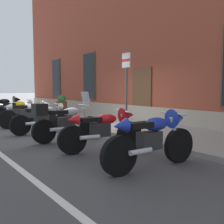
{
  "coord_description": "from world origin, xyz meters",
  "views": [
    {
      "loc": [
        7.91,
        -4.61,
        1.45
      ],
      "look_at": [
        1.35,
        0.35,
        0.69
      ],
      "focal_mm": 41.56,
      "sensor_mm": 36.0,
      "label": 1
    }
  ],
  "objects_px": {
    "motorcycle_black_sport": "(4,107)",
    "motorcycle_grey_naked": "(43,119)",
    "motorcycle_blue_sport": "(155,137)",
    "parking_sign": "(126,80)",
    "barrel_planter": "(62,106)",
    "motorcycle_silver_touring": "(64,121)",
    "motorcycle_white_sport": "(30,112)",
    "motorcycle_red_sport": "(105,128)",
    "motorcycle_yellow_naked": "(17,111)"
  },
  "relations": [
    {
      "from": "motorcycle_blue_sport",
      "to": "motorcycle_yellow_naked",
      "type": "bearing_deg",
      "value": 179.97
    },
    {
      "from": "parking_sign",
      "to": "motorcycle_grey_naked",
      "type": "bearing_deg",
      "value": -132.13
    },
    {
      "from": "motorcycle_black_sport",
      "to": "motorcycle_blue_sport",
      "type": "distance_m",
      "value": 9.58
    },
    {
      "from": "motorcycle_white_sport",
      "to": "motorcycle_silver_touring",
      "type": "relative_size",
      "value": 1.03
    },
    {
      "from": "motorcycle_black_sport",
      "to": "motorcycle_yellow_naked",
      "type": "distance_m",
      "value": 1.6
    },
    {
      "from": "motorcycle_silver_touring",
      "to": "motorcycle_grey_naked",
      "type": "bearing_deg",
      "value": 179.72
    },
    {
      "from": "motorcycle_yellow_naked",
      "to": "barrel_planter",
      "type": "distance_m",
      "value": 2.61
    },
    {
      "from": "motorcycle_blue_sport",
      "to": "barrel_planter",
      "type": "distance_m",
      "value": 9.15
    },
    {
      "from": "motorcycle_white_sport",
      "to": "parking_sign",
      "type": "xyz_separation_m",
      "value": [
        3.35,
        1.81,
        1.13
      ]
    },
    {
      "from": "motorcycle_white_sport",
      "to": "barrel_planter",
      "type": "xyz_separation_m",
      "value": [
        -2.58,
        2.54,
        0.01
      ]
    },
    {
      "from": "motorcycle_white_sport",
      "to": "motorcycle_red_sport",
      "type": "height_order",
      "value": "motorcycle_white_sport"
    },
    {
      "from": "motorcycle_blue_sport",
      "to": "parking_sign",
      "type": "distance_m",
      "value": 3.55
    },
    {
      "from": "motorcycle_black_sport",
      "to": "motorcycle_blue_sport",
      "type": "relative_size",
      "value": 1.03
    },
    {
      "from": "motorcycle_black_sport",
      "to": "motorcycle_yellow_naked",
      "type": "bearing_deg",
      "value": 4.18
    },
    {
      "from": "motorcycle_grey_naked",
      "to": "parking_sign",
      "type": "height_order",
      "value": "parking_sign"
    },
    {
      "from": "motorcycle_red_sport",
      "to": "barrel_planter",
      "type": "distance_m",
      "value": 7.59
    },
    {
      "from": "barrel_planter",
      "to": "parking_sign",
      "type": "bearing_deg",
      "value": -7.02
    },
    {
      "from": "motorcycle_white_sport",
      "to": "motorcycle_blue_sport",
      "type": "bearing_deg",
      "value": 0.52
    },
    {
      "from": "parking_sign",
      "to": "barrel_planter",
      "type": "relative_size",
      "value": 2.44
    },
    {
      "from": "motorcycle_red_sport",
      "to": "barrel_planter",
      "type": "height_order",
      "value": "barrel_planter"
    },
    {
      "from": "motorcycle_black_sport",
      "to": "motorcycle_silver_touring",
      "type": "xyz_separation_m",
      "value": [
        6.42,
        -0.09,
        -0.02
      ]
    },
    {
      "from": "motorcycle_black_sport",
      "to": "motorcycle_grey_naked",
      "type": "height_order",
      "value": "motorcycle_black_sport"
    },
    {
      "from": "barrel_planter",
      "to": "motorcycle_grey_naked",
      "type": "bearing_deg",
      "value": -32.79
    },
    {
      "from": "motorcycle_black_sport",
      "to": "motorcycle_blue_sport",
      "type": "bearing_deg",
      "value": 0.67
    },
    {
      "from": "motorcycle_silver_touring",
      "to": "motorcycle_yellow_naked",
      "type": "bearing_deg",
      "value": 177.53
    },
    {
      "from": "motorcycle_yellow_naked",
      "to": "barrel_planter",
      "type": "height_order",
      "value": "barrel_planter"
    },
    {
      "from": "motorcycle_grey_naked",
      "to": "motorcycle_red_sport",
      "type": "bearing_deg",
      "value": 4.76
    },
    {
      "from": "motorcycle_grey_naked",
      "to": "motorcycle_blue_sport",
      "type": "xyz_separation_m",
      "value": [
        4.64,
        0.2,
        0.1
      ]
    },
    {
      "from": "motorcycle_blue_sport",
      "to": "motorcycle_white_sport",
      "type": "bearing_deg",
      "value": -179.48
    },
    {
      "from": "motorcycle_silver_touring",
      "to": "motorcycle_blue_sport",
      "type": "xyz_separation_m",
      "value": [
        3.16,
        0.2,
        0.01
      ]
    },
    {
      "from": "motorcycle_grey_naked",
      "to": "motorcycle_silver_touring",
      "type": "bearing_deg",
      "value": -0.28
    },
    {
      "from": "motorcycle_blue_sport",
      "to": "barrel_planter",
      "type": "relative_size",
      "value": 2.12
    },
    {
      "from": "motorcycle_white_sport",
      "to": "motorcycle_red_sport",
      "type": "bearing_deg",
      "value": 1.4
    },
    {
      "from": "motorcycle_black_sport",
      "to": "motorcycle_yellow_naked",
      "type": "relative_size",
      "value": 1.06
    },
    {
      "from": "motorcycle_black_sport",
      "to": "motorcycle_white_sport",
      "type": "distance_m",
      "value": 3.36
    },
    {
      "from": "motorcycle_silver_touring",
      "to": "barrel_planter",
      "type": "distance_m",
      "value": 6.25
    },
    {
      "from": "motorcycle_white_sport",
      "to": "barrel_planter",
      "type": "height_order",
      "value": "barrel_planter"
    },
    {
      "from": "motorcycle_black_sport",
      "to": "motorcycle_white_sport",
      "type": "xyz_separation_m",
      "value": [
        3.36,
        0.06,
        -0.03
      ]
    },
    {
      "from": "motorcycle_silver_touring",
      "to": "motorcycle_red_sport",
      "type": "bearing_deg",
      "value": 9.49
    },
    {
      "from": "motorcycle_white_sport",
      "to": "motorcycle_silver_touring",
      "type": "height_order",
      "value": "motorcycle_silver_touring"
    },
    {
      "from": "motorcycle_yellow_naked",
      "to": "motorcycle_grey_naked",
      "type": "bearing_deg",
      "value": -3.43
    },
    {
      "from": "motorcycle_white_sport",
      "to": "motorcycle_black_sport",
      "type": "bearing_deg",
      "value": -179.05
    },
    {
      "from": "motorcycle_silver_touring",
      "to": "motorcycle_blue_sport",
      "type": "relative_size",
      "value": 0.97
    },
    {
      "from": "motorcycle_yellow_naked",
      "to": "motorcycle_blue_sport",
      "type": "relative_size",
      "value": 0.97
    },
    {
      "from": "motorcycle_yellow_naked",
      "to": "parking_sign",
      "type": "distance_m",
      "value": 5.53
    },
    {
      "from": "motorcycle_yellow_naked",
      "to": "motorcycle_grey_naked",
      "type": "distance_m",
      "value": 3.35
    },
    {
      "from": "motorcycle_white_sport",
      "to": "barrel_planter",
      "type": "distance_m",
      "value": 3.62
    },
    {
      "from": "motorcycle_yellow_naked",
      "to": "motorcycle_silver_touring",
      "type": "bearing_deg",
      "value": -2.47
    },
    {
      "from": "motorcycle_black_sport",
      "to": "motorcycle_white_sport",
      "type": "bearing_deg",
      "value": 0.95
    },
    {
      "from": "motorcycle_blue_sport",
      "to": "barrel_planter",
      "type": "xyz_separation_m",
      "value": [
        -8.8,
        2.49,
        -0.01
      ]
    }
  ]
}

